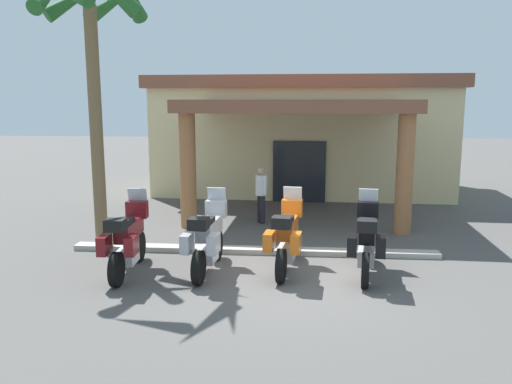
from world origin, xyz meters
The scene contains 9 objects.
ground_plane centered at (0.00, 0.00, 0.00)m, with size 80.00×80.00×0.00m, color #514F4C.
motel_building centered at (0.09, 10.30, 2.22)m, with size 11.28×10.39×4.32m.
motorcycle_maroon centered at (-3.42, -0.07, 0.70)m, with size 0.72×2.21×1.61m.
motorcycle_silver centered at (-1.83, 0.16, 0.70)m, with size 0.73×2.21×1.61m.
motorcycle_orange centered at (-0.24, 0.40, 0.70)m, with size 0.77×2.21×1.61m.
motorcycle_black centered at (1.35, 0.27, 0.70)m, with size 0.80×2.21×1.61m.
pedestrian centered at (-1.07, 4.51, 0.94)m, with size 0.32×0.46×1.63m.
palm_tree_roadside centered at (-4.63, 1.66, 5.01)m, with size 2.60×2.67×6.51m.
curb_strip centered at (-1.03, 1.55, 0.06)m, with size 8.36×0.36×0.12m, color #ADA89E.
Camera 1 is at (-0.02, -9.78, 3.43)m, focal length 36.10 mm.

